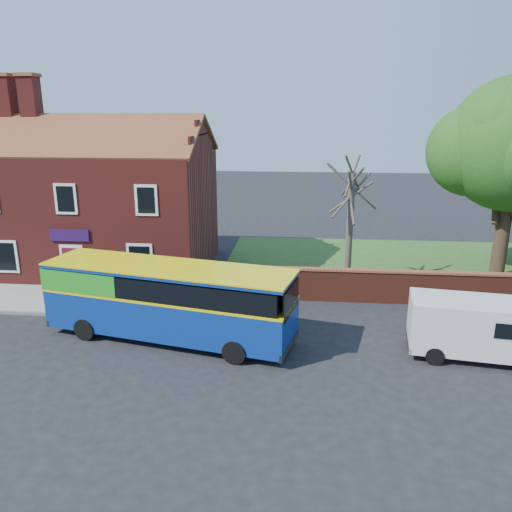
# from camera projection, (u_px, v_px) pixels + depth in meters

# --- Properties ---
(ground) EXTENTS (120.00, 120.00, 0.00)m
(ground) POSITION_uv_depth(u_px,v_px,m) (172.00, 367.00, 17.59)
(ground) COLOR black
(ground) RESTS_ON ground
(pavement) EXTENTS (18.00, 3.50, 0.12)m
(pavement) POSITION_uv_depth(u_px,v_px,m) (59.00, 300.00, 23.71)
(pavement) COLOR gray
(pavement) RESTS_ON ground
(kerb) EXTENTS (18.00, 0.15, 0.14)m
(kerb) POSITION_uv_depth(u_px,v_px,m) (40.00, 314.00, 22.03)
(kerb) COLOR slate
(kerb) RESTS_ON ground
(grass_strip) EXTENTS (26.00, 12.00, 0.04)m
(grass_strip) POSITION_uv_depth(u_px,v_px,m) (450.00, 267.00, 28.82)
(grass_strip) COLOR #426B28
(grass_strip) RESTS_ON ground
(shop_building) EXTENTS (12.30, 8.13, 10.50)m
(shop_building) POSITION_uv_depth(u_px,v_px,m) (100.00, 208.00, 28.27)
(shop_building) COLOR maroon
(shop_building) RESTS_ON ground
(boundary_wall) EXTENTS (22.00, 0.38, 1.60)m
(boundary_wall) POSITION_uv_depth(u_px,v_px,m) (488.00, 289.00, 22.87)
(boundary_wall) COLOR maroon
(boundary_wall) RESTS_ON ground
(bus) EXTENTS (10.13, 4.57, 2.99)m
(bus) POSITION_uv_depth(u_px,v_px,m) (162.00, 297.00, 19.43)
(bus) COLOR navy
(bus) RESTS_ON ground
(van_near) EXTENTS (5.18, 2.64, 2.18)m
(van_near) POSITION_uv_depth(u_px,v_px,m) (481.00, 327.00, 17.94)
(van_near) COLOR silver
(van_near) RESTS_ON ground
(bare_tree) EXTENTS (2.38, 2.83, 6.35)m
(bare_tree) POSITION_uv_depth(u_px,v_px,m) (350.00, 225.00, 24.61)
(bare_tree) COLOR #4C4238
(bare_tree) RESTS_ON ground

